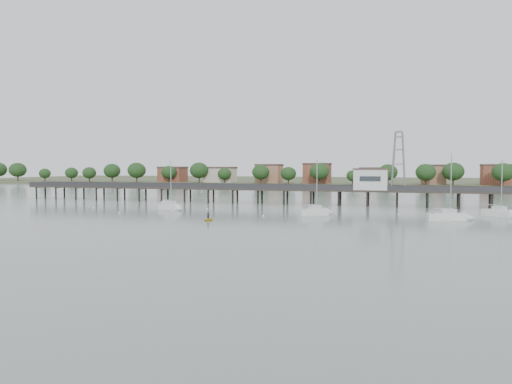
# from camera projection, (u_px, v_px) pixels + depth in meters

# --- Properties ---
(ground_plane) EXTENTS (500.00, 500.00, 0.00)m
(ground_plane) POSITION_uv_depth(u_px,v_px,m) (166.00, 234.00, 72.94)
(ground_plane) COLOR slate
(ground_plane) RESTS_ON ground
(pier) EXTENTS (150.00, 5.00, 5.50)m
(pier) POSITION_uv_depth(u_px,v_px,m) (273.00, 189.00, 130.05)
(pier) COLOR #2D2823
(pier) RESTS_ON ground
(pier_building) EXTENTS (8.40, 5.40, 5.30)m
(pier_building) POSITION_uv_depth(u_px,v_px,m) (371.00, 179.00, 122.61)
(pier_building) COLOR silver
(pier_building) RESTS_ON ground
(lattice_tower) EXTENTS (3.20, 3.20, 15.50)m
(lattice_tower) POSITION_uv_depth(u_px,v_px,m) (399.00, 161.00, 120.48)
(lattice_tower) COLOR slate
(lattice_tower) RESTS_ON ground
(sailboat_b) EXTENTS (7.17, 4.80, 11.64)m
(sailboat_b) POSITION_uv_depth(u_px,v_px,m) (173.00, 207.00, 111.36)
(sailboat_b) COLOR white
(sailboat_b) RESTS_ON ground
(sailboat_d) EXTENTS (8.08, 4.09, 12.87)m
(sailboat_d) POSITION_uv_depth(u_px,v_px,m) (455.00, 217.00, 90.44)
(sailboat_d) COLOR white
(sailboat_d) RESTS_ON ground
(sailboat_c) EXTENTS (6.84, 5.83, 11.71)m
(sailboat_c) POSITION_uv_depth(u_px,v_px,m) (320.00, 212.00, 100.20)
(sailboat_c) COLOR white
(sailboat_c) RESTS_ON ground
(sailboat_e) EXTENTS (6.67, 5.98, 11.63)m
(sailboat_e) POSITION_uv_depth(u_px,v_px,m) (504.00, 214.00, 96.65)
(sailboat_e) COLOR white
(sailboat_e) RESTS_ON ground
(white_tender) EXTENTS (3.43, 1.78, 1.28)m
(white_tender) POSITION_uv_depth(u_px,v_px,m) (168.00, 203.00, 128.32)
(white_tender) COLOR white
(white_tender) RESTS_ON ground
(yellow_dinghy) EXTENTS (1.88, 0.58, 2.62)m
(yellow_dinghy) POSITION_uv_depth(u_px,v_px,m) (208.00, 221.00, 89.99)
(yellow_dinghy) COLOR yellow
(yellow_dinghy) RESTS_ON ground
(dinghy_occupant) EXTENTS (0.63, 1.31, 0.30)m
(dinghy_occupant) POSITION_uv_depth(u_px,v_px,m) (208.00, 221.00, 89.99)
(dinghy_occupant) COLOR black
(dinghy_occupant) RESTS_ON ground
(mooring_buoys) EXTENTS (80.23, 14.64, 0.39)m
(mooring_buoys) POSITION_uv_depth(u_px,v_px,m) (246.00, 213.00, 103.96)
(mooring_buoys) COLOR #EFE7BA
(mooring_buoys) RESTS_ON ground
(far_shore) EXTENTS (500.00, 170.00, 10.40)m
(far_shore) POSITION_uv_depth(u_px,v_px,m) (350.00, 181.00, 301.60)
(far_shore) COLOR #475133
(far_shore) RESTS_ON ground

